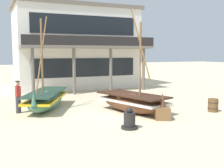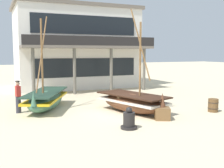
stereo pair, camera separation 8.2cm
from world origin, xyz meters
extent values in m
plane|color=beige|center=(0.00, 0.00, 0.00)|extent=(120.00, 120.00, 0.00)
ellipsoid|color=#427056|center=(-3.36, 2.43, 0.50)|extent=(3.26, 4.71, 1.00)
cube|color=gold|center=(-3.36, 2.43, 0.62)|extent=(3.20, 4.55, 0.12)
cube|color=#243D2F|center=(-3.36, 2.43, 0.96)|extent=(3.26, 4.65, 0.07)
cone|color=#427056|center=(-4.29, 0.47, 0.95)|extent=(0.39, 0.39, 0.70)
cylinder|color=brown|center=(-3.60, 1.92, 2.79)|extent=(0.10, 0.10, 4.18)
cylinder|color=brown|center=(-3.60, 1.92, 3.13)|extent=(1.07, 2.15, 3.98)
cube|color=brown|center=(-3.22, 2.74, 0.85)|extent=(1.34, 0.74, 0.06)
ellipsoid|color=brown|center=(0.67, -0.17, 0.48)|extent=(2.77, 4.33, 0.96)
cube|color=silver|center=(0.67, -0.17, 0.60)|extent=(2.74, 4.18, 0.12)
cube|color=#351E13|center=(0.67, -0.17, 0.92)|extent=(2.79, 4.27, 0.07)
cone|color=brown|center=(1.27, -2.01, 0.91)|extent=(0.40, 0.40, 0.67)
cylinder|color=brown|center=(0.82, -0.65, 2.65)|extent=(0.10, 0.10, 3.96)
cylinder|color=brown|center=(0.82, -0.65, 3.54)|extent=(0.50, 1.35, 3.60)
cube|color=brown|center=(0.57, 0.12, 0.81)|extent=(1.49, 0.62, 0.06)
cylinder|color=#33333D|center=(-4.85, 2.05, 0.44)|extent=(0.26, 0.26, 0.88)
cube|color=#B22D28|center=(-4.85, 2.05, 1.15)|extent=(0.27, 0.39, 0.54)
sphere|color=tan|center=(-4.85, 2.05, 1.54)|extent=(0.22, 0.22, 0.22)
cylinder|color=#2D2823|center=(-4.85, 2.05, 1.66)|extent=(0.24, 0.24, 0.05)
cylinder|color=black|center=(-0.93, -2.87, 0.05)|extent=(0.70, 0.70, 0.10)
cylinder|color=black|center=(-0.93, -2.87, 0.39)|extent=(0.49, 0.49, 0.59)
sphere|color=black|center=(-0.93, -2.87, 0.78)|extent=(0.27, 0.27, 0.27)
cylinder|color=brown|center=(4.61, -1.82, 0.35)|extent=(0.52, 0.52, 0.70)
torus|color=black|center=(4.61, -1.82, 0.50)|extent=(0.56, 0.56, 0.03)
torus|color=black|center=(4.61, -1.82, 0.20)|extent=(0.56, 0.56, 0.03)
cube|color=brown|center=(1.20, -2.14, 0.29)|extent=(0.92, 0.92, 0.57)
cube|color=white|center=(1.07, 11.74, 3.44)|extent=(10.44, 6.09, 6.89)
cube|color=#70665B|center=(1.07, 11.74, 7.04)|extent=(10.85, 6.33, 0.30)
cube|color=black|center=(1.07, 8.67, 1.89)|extent=(8.77, 0.06, 1.51)
cube|color=black|center=(1.07, 8.67, 5.34)|extent=(8.77, 0.06, 1.51)
cube|color=#70665B|center=(1.07, 7.70, 3.54)|extent=(10.44, 2.00, 0.20)
cylinder|color=#666056|center=(-3.40, 7.00, 1.72)|extent=(0.24, 0.24, 3.44)
cylinder|color=#666056|center=(-0.42, 7.00, 1.72)|extent=(0.24, 0.24, 3.44)
cylinder|color=#666056|center=(2.56, 7.00, 1.72)|extent=(0.24, 0.24, 3.44)
cylinder|color=#666056|center=(5.54, 7.00, 1.72)|extent=(0.24, 0.24, 3.44)
cube|color=black|center=(1.07, 6.74, 3.99)|extent=(10.44, 0.08, 0.70)
camera|label=1|loc=(-6.05, -12.59, 3.15)|focal=43.57mm
camera|label=2|loc=(-5.97, -12.62, 3.15)|focal=43.57mm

